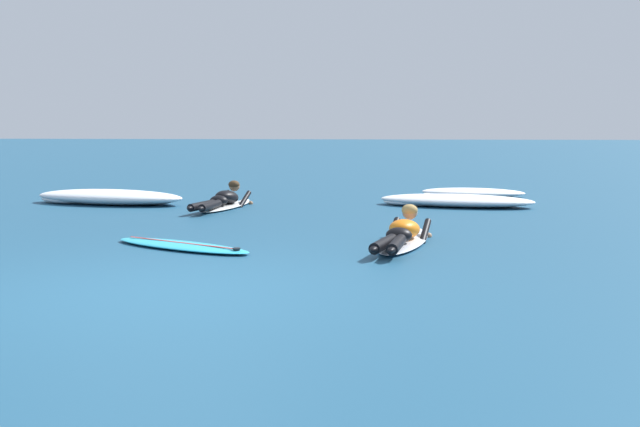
# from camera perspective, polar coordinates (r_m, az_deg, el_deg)

# --- Properties ---
(ground_plane) EXTENTS (120.00, 120.00, 0.00)m
(ground_plane) POSITION_cam_1_polar(r_m,az_deg,el_deg) (17.31, -1.86, 1.43)
(ground_plane) COLOR navy
(surfer_near) EXTENTS (0.96, 2.57, 0.53)m
(surfer_near) POSITION_cam_1_polar(r_m,az_deg,el_deg) (10.11, 6.13, -1.60)
(surfer_near) COLOR silver
(surfer_near) RESTS_ON ground
(surfer_far) EXTENTS (0.86, 2.59, 0.53)m
(surfer_far) POSITION_cam_1_polar(r_m,az_deg,el_deg) (14.52, -7.16, 0.92)
(surfer_far) COLOR white
(surfer_far) RESTS_ON ground
(drifting_surfboard) EXTENTS (2.19, 1.52, 0.16)m
(drifting_surfboard) POSITION_cam_1_polar(r_m,az_deg,el_deg) (9.99, -10.17, -2.36)
(drifting_surfboard) COLOR #2DB2D1
(drifting_surfboard) RESTS_ON ground
(whitewater_front) EXTENTS (3.12, 1.70, 0.23)m
(whitewater_front) POSITION_cam_1_polar(r_m,az_deg,el_deg) (15.05, 10.10, 0.94)
(whitewater_front) COLOR white
(whitewater_front) RESTS_ON ground
(whitewater_mid_left) EXTENTS (3.30, 1.69, 0.29)m
(whitewater_mid_left) POSITION_cam_1_polar(r_m,az_deg,el_deg) (15.77, -15.34, 1.17)
(whitewater_mid_left) COLOR white
(whitewater_mid_left) RESTS_ON ground
(whitewater_mid_right) EXTENTS (2.37, 1.35, 0.19)m
(whitewater_mid_right) POSITION_cam_1_polar(r_m,az_deg,el_deg) (17.12, 11.28, 1.53)
(whitewater_mid_right) COLOR white
(whitewater_mid_right) RESTS_ON ground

